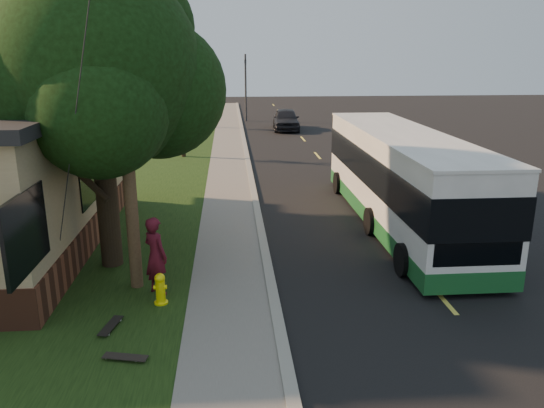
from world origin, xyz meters
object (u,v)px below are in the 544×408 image
Objects in this scene: transit_bus at (401,176)px; dumpster at (20,204)px; skateboard_main at (111,326)px; distant_car at (286,119)px; utility_pole at (123,98)px; bare_tree_far at (202,102)px; skateboarder at (156,256)px; leafy_tree at (98,71)px; traffic_signal at (246,83)px; bare_tree_near at (182,119)px; fire_hydrant at (160,289)px; skateboard_spare at (125,357)px.

dumpster is (-12.72, 1.05, -0.97)m from transit_bus.
transit_bus reaches higher than skateboard_main.
distant_car is (-1.37, 23.03, -0.87)m from transit_bus.
bare_tree_far is (0.31, 29.01, -2.63)m from utility_pole.
dumpster is at bearing -4.08° from skateboarder.
transit_bus is at bearing -102.40° from skateboarder.
leafy_tree is 31.76m from traffic_signal.
bare_tree_near is at bearing -120.05° from distant_car.
distant_car is at bearing -62.99° from traffic_signal.
bare_tree_far is at bearing 87.55° from leafy_tree.
dumpster is at bearing 175.26° from transit_bus.
fire_hydrant is 0.48× the size of dumpster.
leafy_tree is 27.25m from distant_car.
bare_tree_near is 1.07× the size of bare_tree_far.
utility_pole is 33.26m from traffic_signal.
bare_tree_near is 0.92× the size of distant_car.
transit_bus is (7.68, -24.55, -0.33)m from bare_tree_far.
skateboard_spare is at bearing -98.60° from distant_car.
traffic_signal reaches higher than skateboard_spare.
transit_bus is at bearing -72.62° from bare_tree_far.
leafy_tree is 8.90× the size of skateboard_main.
bare_tree_near is (-0.19, 17.01, -2.48)m from utility_pole.
traffic_signal is at bearing 83.48° from skateboard_main.
distant_car is at bearing 56.99° from bare_tree_near.
traffic_signal is at bearing 84.51° from skateboard_spare.
fire_hydrant is 0.84× the size of skateboard_main.
leafy_tree is 5.01× the size of dumpster.
transit_bus reaches higher than fire_hydrant.
bare_tree_near is 12.58m from distant_car.
transit_bus is (4.18, -28.55, -1.49)m from traffic_signal.
fire_hydrant is at bearing -98.77° from distant_car.
skateboard_main is at bearing 109.36° from skateboarder.
traffic_signal is 6.63m from distant_car.
bare_tree_near reaches higher than skateboard_spare.
leafy_tree is 27.56m from bare_tree_far.
traffic_signal reaches higher than bare_tree_near.
traffic_signal is (3.10, 34.00, 2.73)m from fire_hydrant.
distant_car is (6.05, 27.92, -0.22)m from skateboarder.
transit_bus is at bearing -83.63° from distant_car.
skateboard_spare is at bearing -60.23° from dumpster.
leafy_tree is at bearing -92.45° from bare_tree_far.
bare_tree_far reaches higher than skateboarder.
bare_tree_near reaches higher than dumpster.
bare_tree_near is 16.52m from traffic_signal.
bare_tree_near is 0.37× the size of transit_bus.
transit_bus is at bearing -56.89° from bare_tree_near.
skateboard_spare is at bearing -84.52° from utility_pole.
utility_pole is at bearing -96.58° from traffic_signal.
skateboarder is 2.17× the size of skateboard_main.
bare_tree_near reaches higher than skateboard_main.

